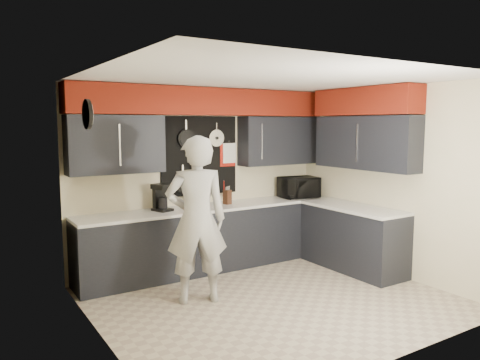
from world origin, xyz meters
TOP-DOWN VIEW (x-y plane):
  - ground at (0.00, 0.00)m, footprint 4.00×4.00m
  - back_wall_assembly at (0.01, 1.60)m, footprint 4.00×0.36m
  - right_wall_assembly at (1.85, 0.26)m, footprint 0.36×3.50m
  - left_wall_assembly at (-1.99, 0.02)m, footprint 0.05×3.50m
  - base_cabinets at (0.49, 1.13)m, footprint 3.95×2.20m
  - microwave at (1.55, 1.40)m, footprint 0.65×0.50m
  - knife_block at (0.26, 1.47)m, footprint 0.12×0.12m
  - utensil_crock at (-0.25, 1.51)m, footprint 0.13×0.13m
  - coffee_maker at (-0.76, 1.50)m, footprint 0.27×0.30m
  - person at (-0.77, 0.43)m, footprint 0.83×0.67m

SIDE VIEW (x-z plane):
  - ground at x=0.00m, z-range 0.00..0.00m
  - base_cabinets at x=0.49m, z-range 0.00..0.92m
  - person at x=-0.77m, z-range 0.00..1.96m
  - utensil_crock at x=-0.25m, z-range 0.92..1.09m
  - knife_block at x=0.26m, z-range 0.92..1.13m
  - microwave at x=1.55m, z-range 0.92..1.25m
  - coffee_maker at x=-0.76m, z-range 0.93..1.29m
  - left_wall_assembly at x=-1.99m, z-range 0.03..2.63m
  - right_wall_assembly at x=1.85m, z-range 0.64..3.24m
  - back_wall_assembly at x=0.01m, z-range 0.71..3.31m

